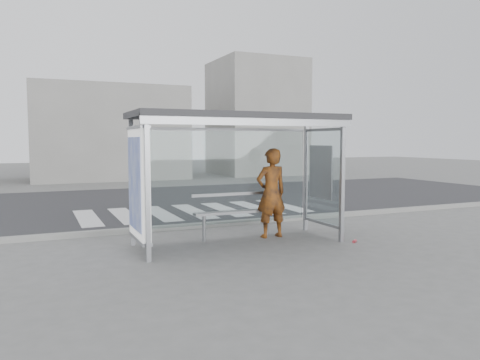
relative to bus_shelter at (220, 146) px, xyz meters
name	(u,v)px	position (x,y,z in m)	size (l,w,h in m)	color
ground	(239,243)	(0.37, -0.06, -1.98)	(80.00, 80.00, 0.00)	#61615F
road	(157,202)	(0.37, 6.94, -1.98)	(30.00, 10.00, 0.01)	#29292C
curb	(207,225)	(0.37, 1.89, -1.92)	(30.00, 0.18, 0.12)	gray
crosswalk	(194,211)	(0.87, 4.44, -1.98)	(6.55, 3.00, 0.00)	silver
bus_shelter	(220,146)	(0.00, 0.00, 0.00)	(4.25, 1.65, 2.62)	gray
building_center	(109,133)	(0.37, 17.94, 0.52)	(8.00, 5.00, 5.00)	gray
building_right	(256,118)	(9.37, 17.94, 1.52)	(5.00, 5.00, 7.00)	gray
person	(271,193)	(1.26, 0.23, -1.02)	(0.70, 0.46, 1.92)	orange
bench	(236,212)	(0.52, 0.44, -1.41)	(1.87, 0.32, 0.97)	slate
soda_can	(355,241)	(2.57, -0.95, -1.95)	(0.06, 0.06, 0.12)	#E5434F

